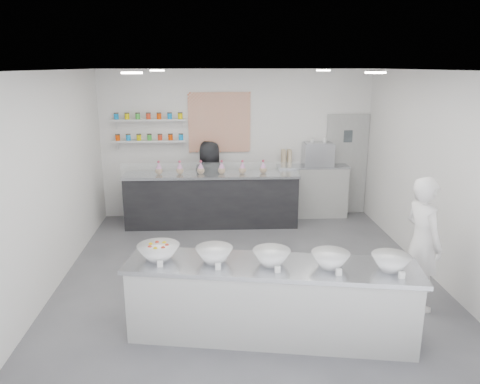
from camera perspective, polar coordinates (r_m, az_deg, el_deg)
name	(u,v)px	position (r m, az deg, el deg)	size (l,w,h in m)	color
floor	(248,274)	(7.20, 0.94, -10.00)	(6.00, 6.00, 0.00)	#515156
ceiling	(249,70)	(6.51, 1.06, 14.64)	(6.00, 6.00, 0.00)	white
back_wall	(237,144)	(9.63, -0.41, 5.85)	(5.50, 5.50, 0.00)	white
left_wall	(52,181)	(7.04, -21.92, 1.25)	(6.00, 6.00, 0.00)	white
right_wall	(435,175)	(7.43, 22.65, 1.87)	(6.00, 6.00, 0.00)	white
back_door	(346,165)	(10.08, 12.80, 3.28)	(0.88, 0.04, 2.10)	#9A9A97
pattern_panel	(219,122)	(9.53, -2.53, 8.47)	(1.25, 0.03, 1.20)	#C94D18
jar_shelf_lower	(150,141)	(9.59, -10.94, 6.13)	(1.45, 0.22, 0.04)	silver
jar_shelf_upper	(149,120)	(9.53, -11.07, 8.63)	(1.45, 0.22, 0.04)	silver
preserve_jars	(149,127)	(9.53, -11.04, 7.78)	(1.45, 0.10, 0.56)	#F64500
downlight_0	(132,73)	(5.56, -13.05, 13.97)	(0.24, 0.24, 0.02)	white
downlight_1	(376,73)	(5.82, 16.19, 13.80)	(0.24, 0.24, 0.02)	white
downlight_2	(157,70)	(8.14, -10.07, 14.38)	(0.24, 0.24, 0.02)	white
downlight_3	(323,70)	(8.32, 10.12, 14.39)	(0.24, 0.24, 0.02)	white
prep_counter	(271,300)	(5.52, 3.76, -13.05)	(3.31, 0.75, 0.90)	#A8A8A3
back_bar	(212,200)	(9.14, -3.47, -0.98)	(3.37, 0.62, 1.04)	black
sneeze_guard	(211,170)	(8.69, -3.57, 2.69)	(3.32, 0.01, 0.28)	white
espresso_ledge	(312,191)	(9.83, 8.73, 0.13)	(1.45, 0.46, 1.08)	#A8A8A3
espresso_machine	(318,154)	(9.68, 9.47, 4.54)	(0.60, 0.42, 0.46)	#93969E
cup_stacks	(286,158)	(9.57, 5.67, 4.17)	(0.24, 0.24, 0.33)	gray
prep_bowls	(272,257)	(5.29, 3.87, -7.92)	(3.02, 0.52, 0.17)	white
label_cards	(287,282)	(4.85, 5.75, -10.85)	(2.66, 0.04, 0.07)	white
cookie_bags	(211,167)	(8.98, -3.54, 3.03)	(2.14, 0.14, 0.26)	#E37DCB
woman_prep	(422,243)	(6.42, 21.35, -5.85)	(0.64, 0.42, 1.75)	white
staff_left	(207,182)	(9.37, -4.05, 1.27)	(0.79, 0.62, 1.63)	black
staff_right	(210,182)	(9.31, -3.69, 1.19)	(0.80, 0.52, 1.63)	black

